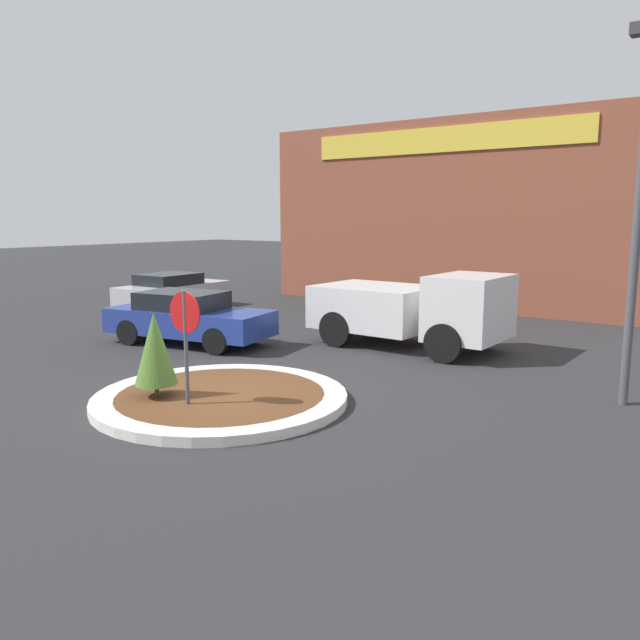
% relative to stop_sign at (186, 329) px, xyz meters
% --- Properties ---
extents(ground_plane, '(120.00, 120.00, 0.00)m').
position_rel_stop_sign_xyz_m(ground_plane, '(-0.00, 0.82, -1.51)').
color(ground_plane, '#2D2D30').
extents(traffic_island, '(4.69, 4.69, 0.17)m').
position_rel_stop_sign_xyz_m(traffic_island, '(-0.00, 0.82, -1.42)').
color(traffic_island, silver).
rests_on(traffic_island, ground_plane).
extents(stop_sign, '(0.72, 0.07, 2.18)m').
position_rel_stop_sign_xyz_m(stop_sign, '(0.00, 0.00, 0.00)').
color(stop_sign, '#4C4C51').
rests_on(stop_sign, ground_plane).
extents(island_shrub, '(0.77, 0.77, 1.55)m').
position_rel_stop_sign_xyz_m(island_shrub, '(-0.83, -0.00, -0.44)').
color(island_shrub, brown).
rests_on(island_shrub, traffic_island).
extents(utility_truck, '(5.07, 2.48, 2.00)m').
position_rel_stop_sign_xyz_m(utility_truck, '(0.57, 7.28, -0.46)').
color(utility_truck, silver).
rests_on(utility_truck, ground_plane).
extents(storefront_building, '(15.11, 6.07, 6.96)m').
position_rel_stop_sign_xyz_m(storefront_building, '(-1.95, 17.20, 1.98)').
color(storefront_building, brown).
rests_on(storefront_building, ground_plane).
extents(parked_sedan_blue, '(4.76, 2.58, 1.42)m').
position_rel_stop_sign_xyz_m(parked_sedan_blue, '(-4.57, 4.20, -0.78)').
color(parked_sedan_blue, navy).
rests_on(parked_sedan_blue, ground_plane).
extents(parked_sedan_silver, '(2.07, 4.35, 1.35)m').
position_rel_stop_sign_xyz_m(parked_sedan_silver, '(-9.86, 8.28, -0.81)').
color(parked_sedan_silver, '#B7B7BC').
rests_on(parked_sedan_silver, ground_plane).
extents(light_pole, '(0.70, 0.30, 6.64)m').
position_rel_stop_sign_xyz_m(light_pole, '(6.09, 5.05, 2.37)').
color(light_pole, '#4C4C51').
rests_on(light_pole, ground_plane).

